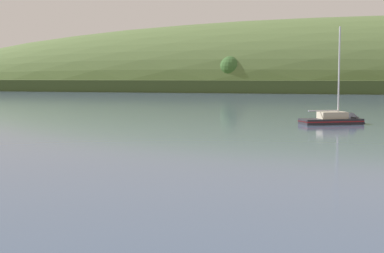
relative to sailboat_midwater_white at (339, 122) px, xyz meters
name	(u,v)px	position (x,y,z in m)	size (l,w,h in m)	color
far_shoreline_hill	(345,90)	(-6.82, 166.02, -0.08)	(536.18, 98.62, 58.07)	#3C4E24
sailboat_midwater_white	(339,122)	(0.00, 0.00, 0.00)	(8.22, 6.32, 12.51)	#232328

